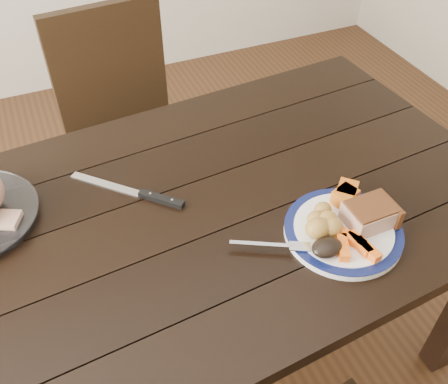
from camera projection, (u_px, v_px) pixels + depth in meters
name	position (u px, v px, depth m)	size (l,w,h in m)	color
ground	(201.00, 362.00, 1.73)	(4.00, 4.00, 0.00)	#472B16
dining_table	(192.00, 236.00, 1.27)	(1.67, 1.02, 0.75)	black
chair_far	(126.00, 123.00, 1.86)	(0.46, 0.47, 0.93)	black
dinner_plate	(343.00, 232.00, 1.15)	(0.27, 0.27, 0.02)	white
plate_rim	(344.00, 229.00, 1.15)	(0.27, 0.27, 0.02)	#0D1544
pork_slice	(369.00, 215.00, 1.14)	(0.11, 0.08, 0.05)	tan
roasted_potatoes	(323.00, 222.00, 1.13)	(0.09, 0.10, 0.05)	gold
carrot_batons	(355.00, 245.00, 1.09)	(0.09, 0.11, 0.02)	orange
pumpkin_wedges	(346.00, 194.00, 1.20)	(0.08, 0.08, 0.04)	orange
dark_mushroom	(327.00, 247.00, 1.08)	(0.07, 0.05, 0.03)	black
fork	(276.00, 246.00, 1.10)	(0.17, 0.10, 0.00)	silver
cut_slice	(4.00, 220.00, 1.15)	(0.07, 0.06, 0.02)	tan
carving_knife	(147.00, 195.00, 1.24)	(0.24, 0.24, 0.01)	silver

